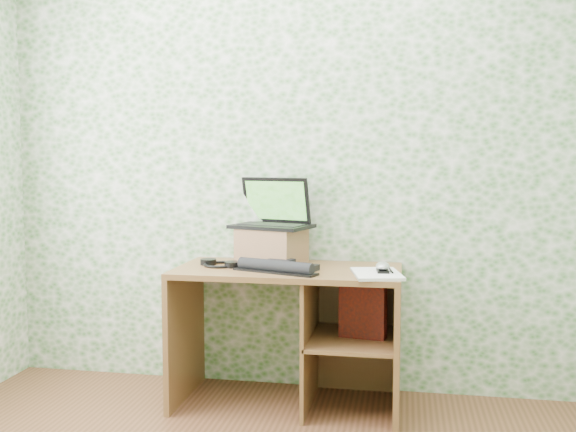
% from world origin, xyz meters
% --- Properties ---
extents(wall_back, '(3.50, 0.00, 3.50)m').
position_xyz_m(wall_back, '(0.00, 1.75, 1.30)').
color(wall_back, silver).
rests_on(wall_back, ground).
extents(desk, '(1.20, 0.60, 0.75)m').
position_xyz_m(desk, '(0.08, 1.47, 0.48)').
color(desk, brown).
rests_on(desk, floor).
extents(riser, '(0.40, 0.36, 0.20)m').
position_xyz_m(riser, '(-0.12, 1.58, 0.85)').
color(riser, brown).
rests_on(riser, desk).
extents(laptop, '(0.49, 0.41, 0.28)m').
position_xyz_m(laptop, '(-0.12, 1.63, 1.01)').
color(laptop, black).
rests_on(laptop, riser).
extents(keyboard, '(0.47, 0.37, 0.07)m').
position_xyz_m(keyboard, '(-0.04, 1.35, 0.77)').
color(keyboard, black).
rests_on(keyboard, desk).
extents(headphones, '(0.24, 0.24, 0.03)m').
position_xyz_m(headphones, '(-0.38, 1.44, 0.76)').
color(headphones, black).
rests_on(headphones, desk).
extents(notepad, '(0.29, 0.36, 0.02)m').
position_xyz_m(notepad, '(0.48, 1.30, 0.76)').
color(notepad, silver).
rests_on(notepad, desk).
extents(mouse, '(0.08, 0.12, 0.04)m').
position_xyz_m(mouse, '(0.51, 1.32, 0.78)').
color(mouse, '#B9B9BC').
rests_on(mouse, notepad).
extents(pen, '(0.03, 0.15, 0.01)m').
position_xyz_m(pen, '(0.55, 1.36, 0.77)').
color(pen, black).
rests_on(pen, notepad).
extents(red_box, '(0.25, 0.12, 0.29)m').
position_xyz_m(red_box, '(0.40, 1.44, 0.54)').
color(red_box, maroon).
rests_on(red_box, desk).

